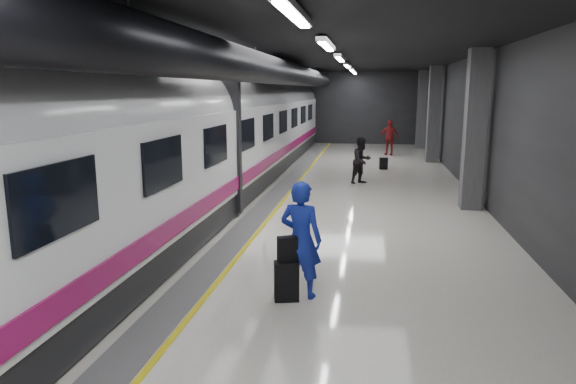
{
  "coord_description": "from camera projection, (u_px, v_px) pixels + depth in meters",
  "views": [
    {
      "loc": [
        1.68,
        -13.15,
        3.37
      ],
      "look_at": [
        -0.1,
        -2.17,
        1.15
      ],
      "focal_mm": 32.0,
      "sensor_mm": 36.0,
      "label": 1
    }
  ],
  "objects": [
    {
      "name": "ground",
      "position": [
        305.0,
        219.0,
        13.65
      ],
      "size": [
        40.0,
        40.0,
        0.0
      ],
      "primitive_type": "plane",
      "color": "silver",
      "rests_on": "ground"
    },
    {
      "name": "platform_hall",
      "position": [
        300.0,
        84.0,
        13.93
      ],
      "size": [
        10.02,
        40.02,
        4.51
      ],
      "color": "black",
      "rests_on": "ground"
    },
    {
      "name": "train",
      "position": [
        185.0,
        139.0,
        13.76
      ],
      "size": [
        3.05,
        38.0,
        4.05
      ],
      "color": "black",
      "rests_on": "ground"
    },
    {
      "name": "traveler_main",
      "position": [
        301.0,
        239.0,
        8.37
      ],
      "size": [
        0.8,
        0.62,
        1.95
      ],
      "primitive_type": "imported",
      "rotation": [
        0.0,
        0.0,
        2.91
      ],
      "color": "#1D19C0",
      "rests_on": "ground"
    },
    {
      "name": "suitcase_main",
      "position": [
        286.0,
        281.0,
        8.32
      ],
      "size": [
        0.44,
        0.34,
        0.65
      ],
      "primitive_type": "cube",
      "rotation": [
        0.0,
        0.0,
        0.24
      ],
      "color": "black",
      "rests_on": "ground"
    },
    {
      "name": "shoulder_bag",
      "position": [
        287.0,
        249.0,
        8.26
      ],
      "size": [
        0.35,
        0.28,
        0.42
      ],
      "primitive_type": "cube",
      "rotation": [
        0.0,
        0.0,
        0.41
      ],
      "color": "black",
      "rests_on": "suitcase_main"
    },
    {
      "name": "traveler_far_a",
      "position": [
        362.0,
        160.0,
        18.67
      ],
      "size": [
        1.04,
        1.04,
        1.7
      ],
      "primitive_type": "imported",
      "rotation": [
        0.0,
        0.0,
        0.78
      ],
      "color": "black",
      "rests_on": "ground"
    },
    {
      "name": "traveler_far_b",
      "position": [
        389.0,
        138.0,
        26.94
      ],
      "size": [
        1.16,
        0.71,
        1.84
      ],
      "primitive_type": "imported",
      "rotation": [
        0.0,
        0.0,
        -0.26
      ],
      "color": "maroon",
      "rests_on": "ground"
    },
    {
      "name": "suitcase_far",
      "position": [
        383.0,
        163.0,
        22.2
      ],
      "size": [
        0.38,
        0.27,
        0.51
      ],
      "primitive_type": "cube",
      "rotation": [
        0.0,
        0.0,
        0.15
      ],
      "color": "black",
      "rests_on": "ground"
    }
  ]
}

